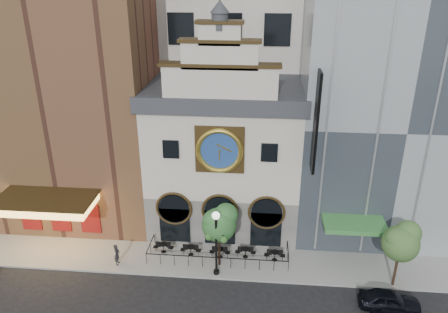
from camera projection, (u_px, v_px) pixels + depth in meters
name	position (u px, v px, depth m)	size (l,w,h in m)	color
ground	(215.00, 280.00, 31.51)	(120.00, 120.00, 0.00)	black
sidewalk	(218.00, 258.00, 33.76)	(44.00, 5.00, 0.15)	gray
clock_building	(224.00, 152.00, 35.97)	(12.60, 8.78, 18.65)	#605E5B
theater_building	(72.00, 72.00, 36.60)	(14.00, 15.60, 25.00)	brown
retail_building	(385.00, 108.00, 35.51)	(14.00, 14.40, 20.00)	gray
cafe_railing	(218.00, 252.00, 33.55)	(10.60, 2.60, 0.90)	black
bistro_0	(163.00, 247.00, 34.12)	(1.58, 0.68, 0.90)	black
bistro_1	(191.00, 250.00, 33.79)	(1.58, 0.68, 0.90)	black
bistro_2	(220.00, 252.00, 33.54)	(1.58, 0.68, 0.90)	black
bistro_3	(245.00, 252.00, 33.54)	(1.58, 0.68, 0.90)	black
bistro_4	(275.00, 255.00, 33.17)	(1.58, 0.68, 0.90)	black
car_right	(390.00, 300.00, 28.59)	(1.59, 3.95, 1.35)	black
pedestrian	(117.00, 254.00, 32.61)	(0.62, 0.41, 1.70)	black
lamppost	(216.00, 236.00, 30.62)	(1.63, 0.79, 5.20)	black
tree_left	(220.00, 222.00, 31.44)	(2.61, 2.52, 5.04)	#382619
tree_right	(402.00, 241.00, 29.34)	(2.60, 2.51, 5.02)	#382619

